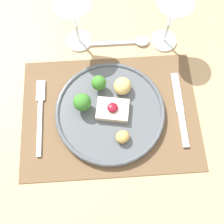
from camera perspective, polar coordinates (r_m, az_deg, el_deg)
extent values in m
plane|color=gray|center=(1.42, -0.21, -10.31)|extent=(8.00, 8.00, 0.00)
cube|color=tan|center=(0.73, -0.41, -0.74)|extent=(1.21, 0.92, 0.03)
cylinder|color=tan|center=(1.35, 22.54, 11.35)|extent=(0.06, 0.06, 0.70)
cube|color=brown|center=(0.71, -0.42, -0.30)|extent=(0.48, 0.34, 0.00)
cylinder|color=#4C5156|center=(0.70, 0.00, -0.34)|extent=(0.29, 0.29, 0.02)
torus|color=#4C5156|center=(0.70, 0.00, -0.11)|extent=(0.29, 0.29, 0.01)
cube|color=beige|center=(0.69, 0.16, 0.17)|extent=(0.09, 0.07, 0.02)
ellipsoid|color=maroon|center=(0.67, 0.16, 0.63)|extent=(0.03, 0.03, 0.01)
cylinder|color=#84B256|center=(0.70, -6.29, 1.34)|extent=(0.01, 0.01, 0.02)
sphere|color=#387A28|center=(0.67, -6.52, 2.12)|extent=(0.05, 0.05, 0.05)
cylinder|color=#84B256|center=(0.72, -2.80, 5.54)|extent=(0.01, 0.01, 0.02)
sphere|color=#387A28|center=(0.70, -2.89, 6.35)|extent=(0.04, 0.04, 0.04)
ellipsoid|color=tan|center=(0.71, 2.26, 5.67)|extent=(0.07, 0.07, 0.04)
ellipsoid|color=tan|center=(0.66, 2.31, -5.40)|extent=(0.05, 0.05, 0.03)
cube|color=silver|center=(0.72, -15.46, -3.31)|extent=(0.01, 0.16, 0.01)
cube|color=silver|center=(0.76, -15.22, 4.47)|extent=(0.02, 0.06, 0.01)
cube|color=silver|center=(0.72, 15.25, -3.68)|extent=(0.02, 0.10, 0.01)
cube|color=silver|center=(0.75, 14.01, 4.17)|extent=(0.02, 0.12, 0.00)
cube|color=silver|center=(0.82, -0.41, 14.69)|extent=(0.16, 0.01, 0.01)
ellipsoid|color=silver|center=(0.82, 6.60, 15.07)|extent=(0.04, 0.04, 0.01)
cylinder|color=white|center=(0.84, 11.19, 14.96)|extent=(0.08, 0.08, 0.01)
cylinder|color=white|center=(0.80, 11.74, 16.60)|extent=(0.01, 0.01, 0.07)
cone|color=white|center=(0.74, 12.96, 20.16)|extent=(0.09, 0.09, 0.08)
cylinder|color=white|center=(0.83, -7.16, 15.12)|extent=(0.08, 0.08, 0.01)
cylinder|color=white|center=(0.80, -7.48, 16.66)|extent=(0.01, 0.01, 0.07)
cone|color=white|center=(0.74, -8.24, 20.13)|extent=(0.09, 0.09, 0.08)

